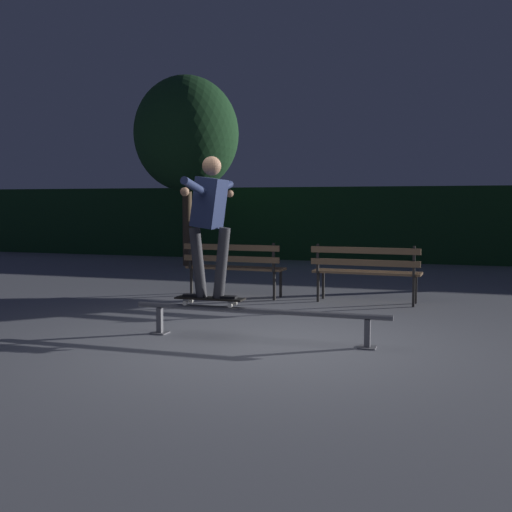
{
  "coord_description": "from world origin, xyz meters",
  "views": [
    {
      "loc": [
        2.04,
        -6.32,
        1.49
      ],
      "look_at": [
        -0.28,
        0.89,
        0.85
      ],
      "focal_mm": 44.0,
      "sensor_mm": 36.0,
      "label": 1
    }
  ],
  "objects": [
    {
      "name": "ground_plane",
      "position": [
        0.0,
        0.0,
        0.0
      ],
      "size": [
        90.0,
        90.0,
        0.0
      ],
      "primitive_type": "plane",
      "color": "slate"
    },
    {
      "name": "park_bench_left_center",
      "position": [
        0.76,
        2.96,
        0.54
      ],
      "size": [
        1.61,
        0.47,
        0.88
      ],
      "color": "#282623",
      "rests_on": "ground"
    },
    {
      "name": "hedge_backdrop",
      "position": [
        0.0,
        10.06,
        0.95
      ],
      "size": [
        24.0,
        1.2,
        1.9
      ],
      "primitive_type": "cube",
      "color": "#193D1E",
      "rests_on": "ground"
    },
    {
      "name": "skateboard",
      "position": [
        -0.56,
        0.09,
        0.43
      ],
      "size": [
        0.78,
        0.2,
        0.09
      ],
      "color": "black",
      "rests_on": "grind_rail"
    },
    {
      "name": "tree_far_left",
      "position": [
        -4.07,
        7.34,
        3.09
      ],
      "size": [
        2.45,
        2.45,
        4.45
      ],
      "color": "brown",
      "rests_on": "ground"
    },
    {
      "name": "skateboarder",
      "position": [
        -0.56,
        0.09,
        1.37
      ],
      "size": [
        0.62,
        1.41,
        1.56
      ],
      "color": "black",
      "rests_on": "skateboard"
    },
    {
      "name": "grind_rail",
      "position": [
        0.0,
        0.09,
        0.28
      ],
      "size": [
        2.88,
        0.18,
        0.36
      ],
      "color": "slate",
      "rests_on": "ground"
    },
    {
      "name": "park_bench_leftmost",
      "position": [
        -1.32,
        2.96,
        0.54
      ],
      "size": [
        1.61,
        0.47,
        0.88
      ],
      "color": "#282623",
      "rests_on": "ground"
    }
  ]
}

